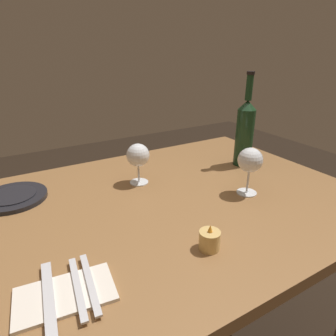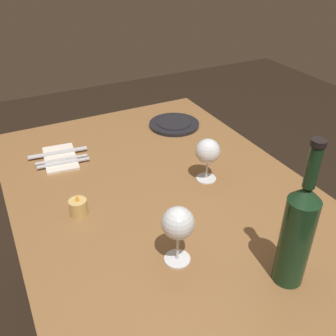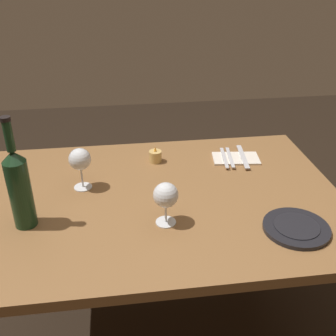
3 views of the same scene
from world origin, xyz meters
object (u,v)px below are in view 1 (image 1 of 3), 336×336
object	(u,v)px
dinner_plate	(13,197)
folded_napkin	(65,295)
wine_glass_left	(250,161)
fork_inner	(78,287)
wine_glass_right	(139,156)
table_knife	(49,298)
votive_candle	(209,241)
fork_outer	(90,282)
wine_bottle	(245,131)

from	to	relation	value
dinner_plate	folded_napkin	bearing A→B (deg)	96.32
wine_glass_left	fork_inner	bearing A→B (deg)	13.42
wine_glass_right	table_knife	size ratio (longest dim) A/B	0.69
folded_napkin	table_knife	world-z (taller)	table_knife
wine_glass_left	table_knife	bearing A→B (deg)	12.32
votive_candle	fork_inner	bearing A→B (deg)	-4.67
dinner_plate	votive_candle	bearing A→B (deg)	127.09
table_knife	wine_glass_right	bearing A→B (deg)	-133.72
votive_candle	fork_inner	distance (m)	0.31
fork_inner	fork_outer	world-z (taller)	same
wine_glass_left	wine_bottle	bearing A→B (deg)	-129.80
votive_candle	dinner_plate	world-z (taller)	votive_candle
table_knife	wine_bottle	bearing A→B (deg)	-157.21
wine_glass_right	wine_bottle	world-z (taller)	wine_bottle
votive_candle	table_knife	world-z (taller)	votive_candle
wine_glass_right	votive_candle	distance (m)	0.43
wine_bottle	votive_candle	xyz separation A→B (m)	(0.46, 0.37, -0.12)
votive_candle	fork_inner	xyz separation A→B (m)	(0.31, -0.03, -0.01)
fork_inner	wine_glass_right	bearing A→B (deg)	-129.29
wine_glass_right	dinner_plate	xyz separation A→B (m)	(0.40, -0.09, -0.09)
wine_glass_left	dinner_plate	xyz separation A→B (m)	(0.68, -0.35, -0.11)
fork_inner	table_knife	distance (m)	0.06
fork_inner	table_knife	world-z (taller)	same
votive_candle	fork_outer	world-z (taller)	votive_candle
wine_glass_left	folded_napkin	world-z (taller)	wine_glass_left
votive_candle	fork_outer	distance (m)	0.29
fork_inner	votive_candle	bearing A→B (deg)	175.33
folded_napkin	fork_inner	world-z (taller)	fork_inner
wine_glass_left	wine_bottle	world-z (taller)	wine_bottle
fork_inner	dinner_plate	bearing A→B (deg)	-80.81
folded_napkin	fork_inner	xyz separation A→B (m)	(-0.03, -0.00, 0.01)
dinner_plate	table_knife	world-z (taller)	dinner_plate
dinner_plate	fork_inner	xyz separation A→B (m)	(-0.08, 0.49, 0.00)
wine_glass_right	folded_napkin	size ratio (longest dim) A/B	0.72
votive_candle	folded_napkin	bearing A→B (deg)	-4.32
dinner_plate	folded_napkin	xyz separation A→B (m)	(-0.05, 0.49, -0.00)
wine_glass_right	table_knife	xyz separation A→B (m)	(0.38, 0.40, -0.09)
fork_inner	fork_outer	xyz separation A→B (m)	(-0.02, 0.00, 0.00)
votive_candle	folded_napkin	distance (m)	0.34
wine_glass_left	table_knife	world-z (taller)	wine_glass_left
wine_bottle	fork_outer	world-z (taller)	wine_bottle
dinner_plate	wine_glass_left	bearing A→B (deg)	152.81
wine_glass_right	votive_candle	size ratio (longest dim) A/B	2.18
wine_bottle	fork_inner	bearing A→B (deg)	24.25
dinner_plate	folded_napkin	size ratio (longest dim) A/B	1.04
wine_bottle	table_knife	xyz separation A→B (m)	(0.82, 0.35, -0.13)
wine_glass_right	fork_inner	distance (m)	0.52
wine_glass_left	wine_bottle	xyz separation A→B (m)	(-0.17, -0.20, 0.03)
fork_outer	folded_napkin	bearing A→B (deg)	0.00
wine_bottle	fork_outer	xyz separation A→B (m)	(0.74, 0.35, -0.13)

